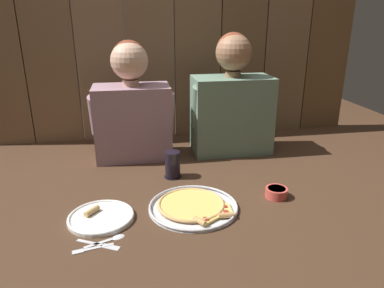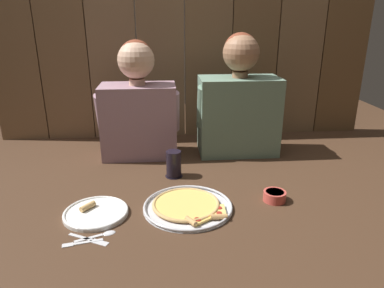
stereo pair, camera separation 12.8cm
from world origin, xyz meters
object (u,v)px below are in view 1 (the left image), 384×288
Objects in this scene: drinking_glass at (173,165)px; diner_right at (232,101)px; diner_left at (132,107)px; dinner_plate at (101,217)px; pizza_tray at (193,206)px; dipping_bowl at (276,192)px.

diner_right reaches higher than drinking_glass.
diner_left is at bearing 120.15° from drinking_glass.
diner_left reaches higher than dinner_plate.
drinking_glass is 0.50m from diner_right.
pizza_tray is 3.80× the size of dipping_bowl.
dipping_bowl is (0.35, 0.03, 0.01)m from pizza_tray.
diner_right is at bearing 61.83° from pizza_tray.
drinking_glass reaches higher than pizza_tray.
drinking_glass reaches higher than dinner_plate.
pizza_tray is 0.30m from drinking_glass.
diner_left reaches higher than pizza_tray.
diner_right is at bearing 38.93° from drinking_glass.
drinking_glass is (0.30, 0.32, 0.05)m from dinner_plate.
dinner_plate is at bearing -102.91° from diner_left.
dipping_bowl is 0.61m from diner_right.
dinner_plate is 0.40× the size of diner_left.
diner_right reaches higher than dipping_bowl.
drinking_glass is 0.48m from dipping_bowl.
dinner_plate is 0.67m from diner_left.
diner_right reaches higher than pizza_tray.
diner_right is (0.52, 0.00, 0.01)m from diner_left.
pizza_tray is 0.71m from diner_right.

